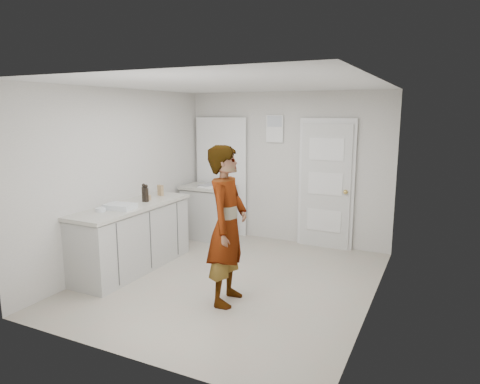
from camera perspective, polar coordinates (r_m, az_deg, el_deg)
The scene contains 12 objects.
ground at distance 5.72m, azimuth -1.05°, elevation -11.74°, with size 4.00×4.00×0.00m, color #ABA090.
room_shell at distance 7.24m, azimuth 4.68°, elevation 1.46°, with size 4.00×4.00×4.00m.
main_counter at distance 6.18m, azimuth -14.07°, elevation -6.13°, with size 0.64×1.96×0.93m.
side_counter at distance 7.46m, azimuth -4.26°, elevation -2.94°, with size 0.84×0.61×0.93m.
person at distance 4.85m, azimuth -1.71°, elevation -4.51°, with size 0.67×0.44×1.82m, color silver.
cake_mix_box at distance 6.59m, azimuth -10.56°, elevation 0.22°, with size 0.10×0.04×0.16m, color #9A714D.
spice_jar at distance 6.28m, azimuth -11.98°, elevation -0.75°, with size 0.05×0.05×0.07m, color tan.
oil_cruet_a at distance 6.17m, azimuth -12.39°, elevation -0.20°, with size 0.06×0.06×0.25m.
oil_cruet_b at distance 6.19m, azimuth -12.71°, elevation -0.12°, with size 0.06×0.06×0.26m.
baking_dish at distance 5.82m, azimuth -15.72°, elevation -1.88°, with size 0.41×0.31×0.07m.
egg_bowl at distance 5.74m, azimuth -18.09°, elevation -2.25°, with size 0.13×0.13×0.05m.
papers at distance 7.29m, azimuth -4.06°, elevation 0.78°, with size 0.28×0.36×0.01m, color white.
Camera 1 is at (2.39, -4.71, 2.19)m, focal length 32.00 mm.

